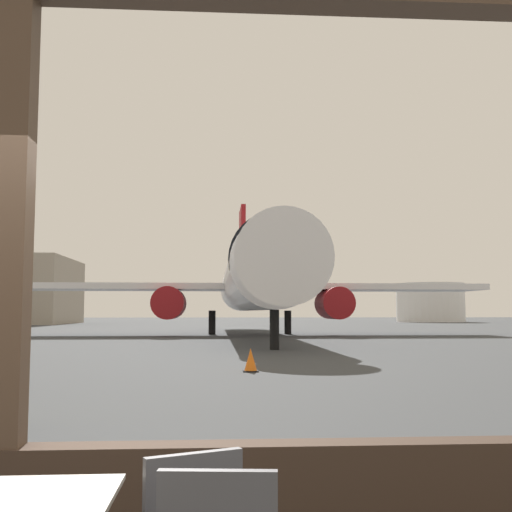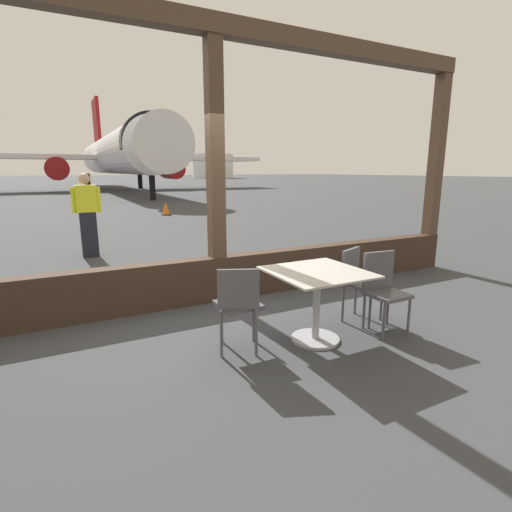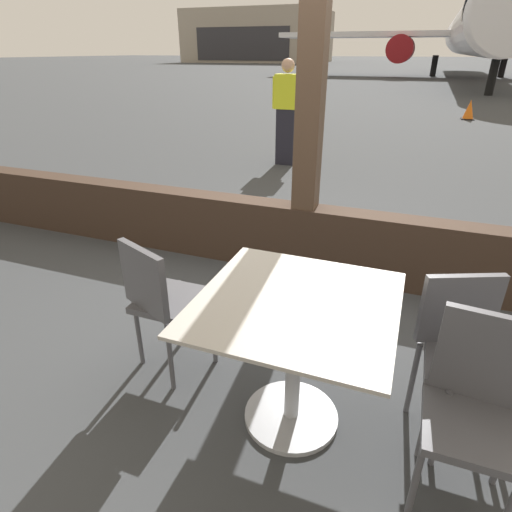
% 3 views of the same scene
% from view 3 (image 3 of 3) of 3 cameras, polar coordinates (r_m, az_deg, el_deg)
% --- Properties ---
extents(ground_plane, '(220.00, 220.00, 0.00)m').
position_cam_3_polar(ground_plane, '(43.49, 21.27, 22.11)').
color(ground_plane, '#383A3D').
extents(window_frame, '(8.77, 0.24, 3.67)m').
position_cam_3_polar(window_frame, '(3.58, 7.24, 17.15)').
color(window_frame, '#38281E').
rests_on(window_frame, ground).
extents(dining_table, '(0.95, 0.95, 0.77)m').
position_cam_3_polar(dining_table, '(2.20, 5.24, -11.94)').
color(dining_table, '#ADA89E').
rests_on(dining_table, ground).
extents(cafe_chair_window_left, '(0.42, 0.42, 0.90)m').
position_cam_3_polar(cafe_chair_window_left, '(2.10, 27.89, -16.81)').
color(cafe_chair_window_left, '#4C4C51').
rests_on(cafe_chair_window_left, ground).
extents(cafe_chair_window_right, '(0.50, 0.50, 0.89)m').
position_cam_3_polar(cafe_chair_window_right, '(2.57, -12.72, -5.31)').
color(cafe_chair_window_right, '#4C4C51').
rests_on(cafe_chair_window_right, ground).
extents(cafe_chair_aisle_left, '(0.50, 0.50, 0.88)m').
position_cam_3_polar(cafe_chair_aisle_left, '(2.38, 26.27, -10.76)').
color(cafe_chair_aisle_left, '#4C4C51').
rests_on(cafe_chair_aisle_left, ground).
extents(airplane, '(28.49, 33.05, 9.95)m').
position_cam_3_polar(airplane, '(35.87, 27.95, 25.65)').
color(airplane, silver).
rests_on(airplane, ground).
extents(ground_crew_worker, '(0.56, 0.22, 1.74)m').
position_cam_3_polar(ground_crew_worker, '(7.67, 4.18, 18.92)').
color(ground_crew_worker, black).
rests_on(ground_crew_worker, ground).
extents(traffic_cone, '(0.36, 0.36, 0.56)m').
position_cam_3_polar(traffic_cone, '(14.53, 26.94, 17.20)').
color(traffic_cone, orange).
rests_on(traffic_cone, ground).
extents(distant_hangar, '(21.90, 15.85, 7.76)m').
position_cam_3_polar(distant_hangar, '(79.84, 0.47, 27.60)').
color(distant_hangar, '#9E9384').
rests_on(distant_hangar, ground).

